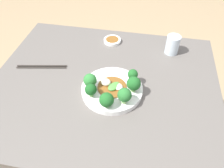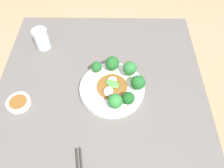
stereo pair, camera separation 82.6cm
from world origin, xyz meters
name	(u,v)px [view 2 (the right image)]	position (x,y,z in m)	size (l,w,h in m)	color
ground_plane	(105,157)	(0.00, 0.00, 0.00)	(8.00, 8.00, 0.00)	#9E8460
table	(103,136)	(0.00, 0.00, 0.35)	(0.96, 0.82, 0.71)	#5B5651
plate	(112,89)	(-0.04, 0.04, 0.72)	(0.25, 0.25, 0.02)	white
broccoli_north	(138,83)	(-0.04, 0.14, 0.77)	(0.05, 0.05, 0.06)	#70A356
broccoli_southwest	(97,67)	(-0.12, -0.02, 0.76)	(0.04, 0.04, 0.05)	#70A356
broccoli_northeast	(128,98)	(0.03, 0.10, 0.77)	(0.05, 0.05, 0.06)	#70A356
broccoli_northwest	(130,68)	(-0.10, 0.11, 0.77)	(0.05, 0.05, 0.07)	#89B76B
broccoli_east	(115,101)	(0.04, 0.06, 0.77)	(0.05, 0.05, 0.06)	#70A356
broccoli_west	(112,64)	(-0.13, 0.04, 0.77)	(0.06, 0.06, 0.07)	#7AAD5B
stirfry_center	(111,86)	(-0.04, 0.04, 0.74)	(0.12, 0.12, 0.02)	brown
drinking_glass	(42,39)	(-0.28, -0.27, 0.75)	(0.06, 0.06, 0.09)	silver
sauce_dish	(19,103)	(0.02, -0.30, 0.72)	(0.09, 0.09, 0.02)	white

